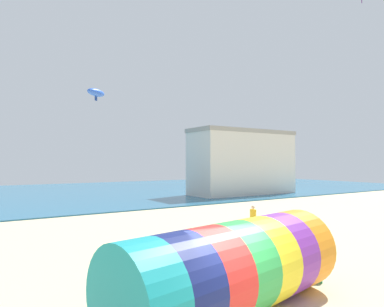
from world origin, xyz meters
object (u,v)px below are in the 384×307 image
object	(u,v)px
giant_inflatable_tube	(233,268)
bystander_mid_beach	(253,219)
kite_handler	(313,250)
cooler_box	(314,276)
kite_blue_parafoil	(96,93)

from	to	relation	value
giant_inflatable_tube	bystander_mid_beach	xyz separation A→B (m)	(8.04, 7.87, -0.46)
giant_inflatable_tube	kite_handler	bearing A→B (deg)	11.78
kite_handler	cooler_box	xyz separation A→B (m)	(-0.47, -0.42, -0.73)
kite_blue_parafoil	bystander_mid_beach	distance (m)	11.31
kite_handler	cooler_box	bearing A→B (deg)	-137.88
kite_handler	kite_blue_parafoil	distance (m)	12.37
giant_inflatable_tube	bystander_mid_beach	bearing A→B (deg)	44.40
giant_inflatable_tube	bystander_mid_beach	distance (m)	11.26
bystander_mid_beach	kite_blue_parafoil	bearing A→B (deg)	167.05
kite_handler	kite_blue_parafoil	size ratio (longest dim) A/B	1.41
kite_handler	bystander_mid_beach	distance (m)	7.76
cooler_box	kite_handler	bearing A→B (deg)	42.12
kite_blue_parafoil	bystander_mid_beach	size ratio (longest dim) A/B	0.81
giant_inflatable_tube	cooler_box	distance (m)	4.24
cooler_box	bystander_mid_beach	bearing A→B (deg)	61.63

